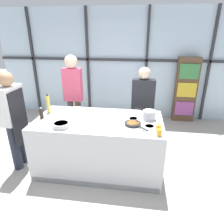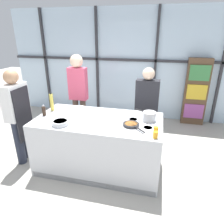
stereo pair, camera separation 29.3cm
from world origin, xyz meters
The scene contains 15 objects.
ground_plane centered at (0.00, 0.00, 0.00)m, with size 18.00×18.00×0.00m, color #ADA89E.
back_window_wall centered at (0.00, 2.46, 1.40)m, with size 6.40×0.10×2.80m.
bookshelf centered at (1.80, 2.28, 0.83)m, with size 0.54×0.19×1.65m.
demo_island centered at (0.00, 0.00, 0.45)m, with size 2.02×1.04×0.91m.
chef centered at (-1.39, -0.12, 0.94)m, with size 0.24×0.46×1.66m.
spectator_far_left centered at (-0.70, 0.89, 1.08)m, with size 0.37×0.25×1.81m.
spectator_center_left centered at (0.70, 0.89, 0.91)m, with size 0.44×0.23×1.61m.
frying_pan centered at (0.55, -0.13, 0.93)m, with size 0.35×0.35×0.04m.
saucepan centered at (0.80, 0.13, 0.99)m, with size 0.34×0.27×0.14m.
white_plate centered at (-0.49, 0.39, 0.92)m, with size 0.23×0.23×0.01m, color white.
mixing_bowl centered at (-0.49, -0.34, 0.95)m, with size 0.25×0.25×0.07m.
oil_bottle centered at (-0.91, 0.18, 1.06)m, with size 0.06×0.06×0.32m.
pepper_grinder centered at (-0.92, -0.07, 0.99)m, with size 0.06×0.06×0.19m.
juice_glass_near centered at (0.91, -0.42, 0.96)m, with size 0.07×0.07×0.09m, color orange.
juice_glass_far centered at (0.91, -0.28, 0.96)m, with size 0.07×0.07×0.09m, color orange.
Camera 1 is at (0.61, -2.85, 2.20)m, focal length 32.00 mm.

